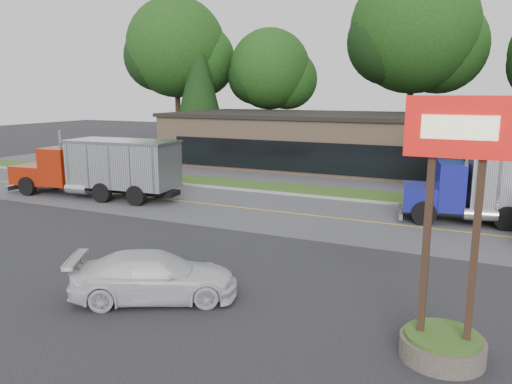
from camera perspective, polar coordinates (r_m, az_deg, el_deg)
ground at (r=18.75m, az=-12.86°, el=-7.64°), size 140.00×140.00×0.00m
road at (r=26.11m, az=-0.61°, el=-1.95°), size 60.00×8.00×0.02m
center_line at (r=26.11m, az=-0.61°, el=-1.95°), size 60.00×0.12×0.01m
curb at (r=29.85m, az=2.93°, el=-0.27°), size 60.00×0.30×0.12m
grass_verge at (r=31.49m, az=4.19°, el=0.33°), size 60.00×3.40×0.03m
far_parking at (r=36.12m, az=7.07°, el=1.70°), size 60.00×7.00×0.02m
strip_mall at (r=41.06m, az=12.47°, el=5.50°), size 32.00×12.00×4.00m
bilo_sign at (r=12.03m, az=21.07°, el=-8.83°), size 2.20×1.90×5.95m
tree_far_a at (r=55.58m, az=-8.87°, el=15.49°), size 11.13×10.47×15.87m
tree_far_b at (r=52.37m, az=1.78°, el=13.43°), size 8.68×8.17×12.38m
tree_far_c at (r=48.72m, az=17.83°, el=16.64°), size 12.00×11.30×17.12m
evergreen_left at (r=51.56m, az=-6.52°, el=12.25°), size 5.50×5.50×12.50m
tree_verge at (r=29.00m, az=23.28°, el=5.65°), size 3.96×3.72×5.64m
dump_truck_red at (r=29.94m, az=-17.18°, el=2.80°), size 10.86×3.40×3.36m
dump_truck_blue at (r=25.31m, az=25.32°, el=0.67°), size 7.23×3.76×3.36m
rally_car at (r=15.15m, az=-11.48°, el=-9.41°), size 5.18×4.09×1.40m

